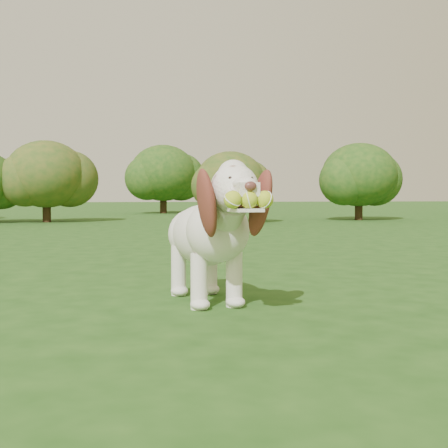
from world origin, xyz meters
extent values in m
plane|color=#1C4413|center=(0.00, 0.00, 0.00)|extent=(80.00, 80.00, 0.00)
ellipsoid|color=white|center=(-0.32, -0.23, 0.35)|extent=(0.40, 0.64, 0.32)
ellipsoid|color=white|center=(-0.28, -0.45, 0.38)|extent=(0.35, 0.35, 0.31)
ellipsoid|color=white|center=(-0.35, -0.02, 0.34)|extent=(0.32, 0.32, 0.28)
cylinder|color=white|center=(-0.26, -0.57, 0.46)|extent=(0.20, 0.27, 0.24)
sphere|color=white|center=(-0.24, -0.68, 0.58)|extent=(0.25, 0.25, 0.22)
sphere|color=white|center=(-0.25, -0.67, 0.64)|extent=(0.16, 0.16, 0.14)
cube|color=white|center=(-0.22, -0.80, 0.58)|extent=(0.11, 0.14, 0.06)
ellipsoid|color=#592D28|center=(-0.21, -0.87, 0.59)|extent=(0.06, 0.04, 0.04)
cube|color=white|center=(-0.22, -0.82, 0.49)|extent=(0.14, 0.15, 0.01)
ellipsoid|color=brown|center=(-0.37, -0.69, 0.52)|extent=(0.14, 0.22, 0.34)
ellipsoid|color=brown|center=(-0.12, -0.65, 0.52)|extent=(0.15, 0.21, 0.34)
cylinder|color=white|center=(-0.37, 0.11, 0.37)|extent=(0.08, 0.16, 0.12)
cylinder|color=white|center=(-0.37, -0.45, 0.14)|extent=(0.09, 0.09, 0.27)
cylinder|color=white|center=(-0.19, -0.42, 0.14)|extent=(0.09, 0.09, 0.27)
cylinder|color=white|center=(-0.44, -0.05, 0.14)|extent=(0.09, 0.09, 0.27)
cylinder|color=white|center=(-0.26, -0.02, 0.14)|extent=(0.09, 0.09, 0.27)
sphere|color=gold|center=(-0.29, -0.87, 0.53)|extent=(0.09, 0.09, 0.07)
sphere|color=gold|center=(-0.22, -0.85, 0.53)|extent=(0.09, 0.09, 0.07)
sphere|color=gold|center=(-0.15, -0.84, 0.53)|extent=(0.09, 0.09, 0.07)
cylinder|color=#382314|center=(4.26, 8.41, 0.27)|extent=(0.17, 0.17, 0.54)
ellipsoid|color=#194615|center=(4.26, 8.41, 0.99)|extent=(1.62, 1.62, 1.37)
cylinder|color=#382314|center=(0.35, 13.58, 0.33)|extent=(0.20, 0.20, 0.65)
ellipsoid|color=#194615|center=(0.35, 13.58, 1.19)|extent=(1.95, 1.95, 1.66)
cylinder|color=#382314|center=(1.27, 7.62, 0.22)|extent=(0.14, 0.14, 0.45)
ellipsoid|color=#194615|center=(1.27, 7.62, 0.82)|extent=(1.35, 1.35, 1.14)
cylinder|color=#382314|center=(-2.30, 8.57, 0.26)|extent=(0.16, 0.16, 0.53)
ellipsoid|color=#194615|center=(-2.30, 8.57, 0.97)|extent=(1.58, 1.58, 1.34)
camera|label=1|loc=(-0.71, -3.12, 0.56)|focal=45.00mm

